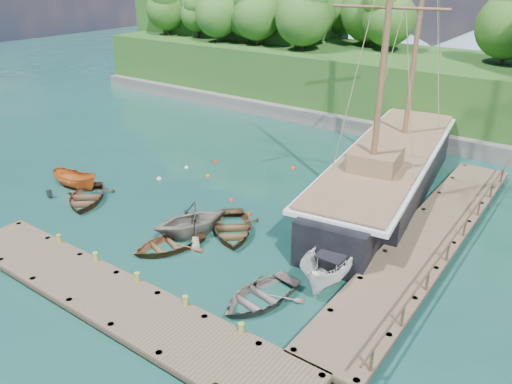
% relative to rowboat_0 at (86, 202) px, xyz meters
% --- Properties ---
extents(ground, '(160.00, 160.00, 0.00)m').
position_rel_rowboat_0_xyz_m(ground, '(8.00, 0.51, 0.00)').
color(ground, '#143931').
rests_on(ground, ground).
extents(dock_near, '(20.00, 3.20, 1.10)m').
position_rel_rowboat_0_xyz_m(dock_near, '(10.00, -5.99, 0.43)').
color(dock_near, '#4F3D2F').
rests_on(dock_near, ground).
extents(dock_east, '(3.20, 24.00, 1.10)m').
position_rel_rowboat_0_xyz_m(dock_east, '(19.50, 7.51, 0.43)').
color(dock_east, '#4F3D2F').
rests_on(dock_east, ground).
extents(bollard_0, '(0.26, 0.26, 0.45)m').
position_rel_rowboat_0_xyz_m(bollard_0, '(4.00, -4.59, 0.00)').
color(bollard_0, olive).
rests_on(bollard_0, ground).
extents(bollard_1, '(0.26, 0.26, 0.45)m').
position_rel_rowboat_0_xyz_m(bollard_1, '(7.00, -4.59, 0.00)').
color(bollard_1, olive).
rests_on(bollard_1, ground).
extents(bollard_2, '(0.26, 0.26, 0.45)m').
position_rel_rowboat_0_xyz_m(bollard_2, '(10.00, -4.59, 0.00)').
color(bollard_2, olive).
rests_on(bollard_2, ground).
extents(bollard_3, '(0.26, 0.26, 0.45)m').
position_rel_rowboat_0_xyz_m(bollard_3, '(13.00, -4.59, 0.00)').
color(bollard_3, olive).
rests_on(bollard_3, ground).
extents(bollard_4, '(0.26, 0.26, 0.45)m').
position_rel_rowboat_0_xyz_m(bollard_4, '(16.00, -4.59, 0.00)').
color(bollard_4, olive).
rests_on(bollard_4, ground).
extents(rowboat_0, '(5.23, 5.39, 0.91)m').
position_rel_rowboat_0_xyz_m(rowboat_0, '(0.00, 0.00, 0.00)').
color(rowboat_0, '#503323').
rests_on(rowboat_0, ground).
extents(rowboat_1, '(5.13, 5.40, 2.23)m').
position_rel_rowboat_0_xyz_m(rowboat_1, '(8.35, 0.77, 0.00)').
color(rowboat_1, slate).
rests_on(rowboat_1, ground).
extents(rowboat_2, '(4.05, 4.75, 0.83)m').
position_rel_rowboat_0_xyz_m(rowboat_2, '(8.36, -1.01, 0.00)').
color(rowboat_2, brown).
rests_on(rowboat_2, ground).
extents(rowboat_3, '(3.73, 4.69, 0.87)m').
position_rel_rowboat_0_xyz_m(rowboat_3, '(15.00, -1.92, 0.00)').
color(rowboat_3, '#655B53').
rests_on(rowboat_3, ground).
extents(rowboat_4, '(5.34, 5.53, 0.93)m').
position_rel_rowboat_0_xyz_m(rowboat_4, '(10.13, 2.26, 0.00)').
color(rowboat_4, '#4D351E').
rests_on(rowboat_4, ground).
extents(motorboat_orange, '(3.83, 1.94, 1.41)m').
position_rel_rowboat_0_xyz_m(motorboat_orange, '(-2.32, 0.99, 0.00)').
color(motorboat_orange, '#C9611D').
rests_on(motorboat_orange, ground).
extents(cabin_boat_white, '(2.55, 5.56, 2.08)m').
position_rel_rowboat_0_xyz_m(cabin_boat_white, '(16.77, 1.61, 0.00)').
color(cabin_boat_white, white).
rests_on(cabin_boat_white, ground).
extents(schooner, '(8.28, 29.03, 21.59)m').
position_rel_rowboat_0_xyz_m(schooner, '(14.80, 12.94, 1.20)').
color(schooner, black).
rests_on(schooner, ground).
extents(mooring_buoy_0, '(0.35, 0.35, 0.35)m').
position_rel_rowboat_0_xyz_m(mooring_buoy_0, '(1.10, 5.33, 0.00)').
color(mooring_buoy_0, silver).
rests_on(mooring_buoy_0, ground).
extents(mooring_buoy_1, '(0.29, 0.29, 0.29)m').
position_rel_rowboat_0_xyz_m(mooring_buoy_1, '(3.54, 7.76, 0.00)').
color(mooring_buoy_1, '#F54901').
rests_on(mooring_buoy_1, ground).
extents(mooring_buoy_2, '(0.27, 0.27, 0.27)m').
position_rel_rowboat_0_xyz_m(mooring_buoy_2, '(7.36, 5.64, 0.00)').
color(mooring_buoy_2, '#F22A05').
rests_on(mooring_buoy_2, ground).
extents(mooring_buoy_3, '(0.28, 0.28, 0.28)m').
position_rel_rowboat_0_xyz_m(mooring_buoy_3, '(12.44, 7.30, 0.00)').
color(mooring_buoy_3, white).
rests_on(mooring_buoy_3, ground).
extents(mooring_buoy_4, '(0.29, 0.29, 0.29)m').
position_rel_rowboat_0_xyz_m(mooring_buoy_4, '(2.22, 10.22, 0.00)').
color(mooring_buoy_4, red).
rests_on(mooring_buoy_4, ground).
extents(mooring_buoy_5, '(0.32, 0.32, 0.32)m').
position_rel_rowboat_0_xyz_m(mooring_buoy_5, '(7.71, 12.63, 0.00)').
color(mooring_buoy_5, '#FA3B00').
rests_on(mooring_buoy_5, ground).
extents(mooring_buoy_6, '(0.29, 0.29, 0.29)m').
position_rel_rowboat_0_xyz_m(mooring_buoy_6, '(1.15, 8.08, 0.00)').
color(mooring_buoy_6, white).
rests_on(mooring_buoy_6, ground).
extents(mooring_buoy_7, '(0.29, 0.29, 0.29)m').
position_rel_rowboat_0_xyz_m(mooring_buoy_7, '(9.50, 4.67, 0.00)').
color(mooring_buoy_7, red).
rests_on(mooring_buoy_7, ground).
extents(headland, '(51.00, 19.31, 12.90)m').
position_rel_rowboat_0_xyz_m(headland, '(-4.88, 31.87, 5.54)').
color(headland, '#474744').
rests_on(headland, ground).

